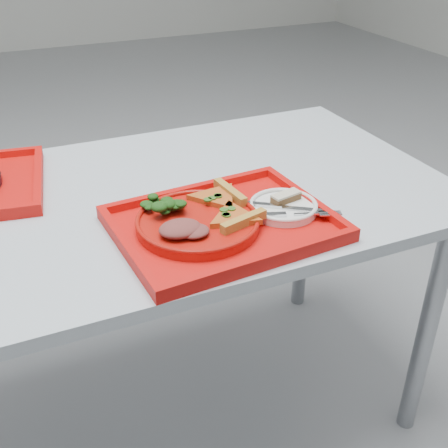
{
  "coord_description": "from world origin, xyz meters",
  "views": [
    {
      "loc": [
        -0.24,
        -1.15,
        1.37
      ],
      "look_at": [
        0.16,
        -0.24,
        0.78
      ],
      "focal_mm": 45.0,
      "sensor_mm": 36.0,
      "label": 1
    }
  ],
  "objects": [
    {
      "name": "side_plate",
      "position": [
        0.32,
        -0.21,
        0.77
      ],
      "size": [
        0.15,
        0.15,
        0.01
      ],
      "primitive_type": "cylinder",
      "color": "white",
      "rests_on": "tray_main"
    },
    {
      "name": "pizza_slice_a",
      "position": [
        0.19,
        -0.23,
        0.79
      ],
      "size": [
        0.14,
        0.15,
        0.02
      ],
      "primitive_type": null,
      "rotation": [
        0.0,
        0.0,
        1.84
      ],
      "color": "#C67D20",
      "rests_on": "dinner_plate"
    },
    {
      "name": "dinner_plate",
      "position": [
        0.12,
        -0.2,
        0.77
      ],
      "size": [
        0.26,
        0.26,
        0.02
      ],
      "primitive_type": "cylinder",
      "color": "#AD130B",
      "rests_on": "tray_main"
    },
    {
      "name": "fork",
      "position": [
        0.31,
        -0.26,
        0.78
      ],
      "size": [
        0.18,
        0.08,
        0.01
      ],
      "primitive_type": "cube",
      "rotation": [
        0.0,
        0.0,
        -0.34
      ],
      "color": "silver",
      "rests_on": "side_plate"
    },
    {
      "name": "ground",
      "position": [
        0.0,
        0.0,
        0.0
      ],
      "size": [
        10.0,
        10.0,
        0.0
      ],
      "primitive_type": "plane",
      "color": "gray",
      "rests_on": "ground"
    },
    {
      "name": "pizza_slice_b",
      "position": [
        0.19,
        -0.13,
        0.79
      ],
      "size": [
        0.15,
        0.13,
        0.02
      ],
      "primitive_type": null,
      "rotation": [
        0.0,
        0.0,
        3.26
      ],
      "color": "#C67D20",
      "rests_on": "dinner_plate"
    },
    {
      "name": "knife",
      "position": [
        0.32,
        -0.23,
        0.78
      ],
      "size": [
        0.16,
        0.12,
        0.01
      ],
      "primitive_type": "cube",
      "rotation": [
        0.0,
        0.0,
        -0.61
      ],
      "color": "silver",
      "rests_on": "side_plate"
    },
    {
      "name": "tray_main",
      "position": [
        0.17,
        -0.21,
        0.76
      ],
      "size": [
        0.47,
        0.38,
        0.01
      ],
      "primitive_type": "cube",
      "rotation": [
        0.0,
        0.0,
        0.07
      ],
      "color": "red",
      "rests_on": "table"
    },
    {
      "name": "salad_heap",
      "position": [
        0.07,
        -0.13,
        0.8
      ],
      "size": [
        0.08,
        0.07,
        0.04
      ],
      "primitive_type": "ellipsoid",
      "color": "black",
      "rests_on": "dinner_plate"
    },
    {
      "name": "meat_portion",
      "position": [
        0.06,
        -0.24,
        0.79
      ],
      "size": [
        0.09,
        0.07,
        0.03
      ],
      "primitive_type": "ellipsoid",
      "color": "brown",
      "rests_on": "dinner_plate"
    },
    {
      "name": "dessert_bar",
      "position": [
        0.33,
        -0.19,
        0.79
      ],
      "size": [
        0.07,
        0.04,
        0.02
      ],
      "rotation": [
        0.0,
        0.0,
        0.21
      ],
      "color": "#512D1B",
      "rests_on": "side_plate"
    },
    {
      "name": "table",
      "position": [
        0.0,
        0.0,
        0.68
      ],
      "size": [
        1.6,
        0.8,
        0.75
      ],
      "color": "#ABB5C0",
      "rests_on": "ground"
    }
  ]
}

